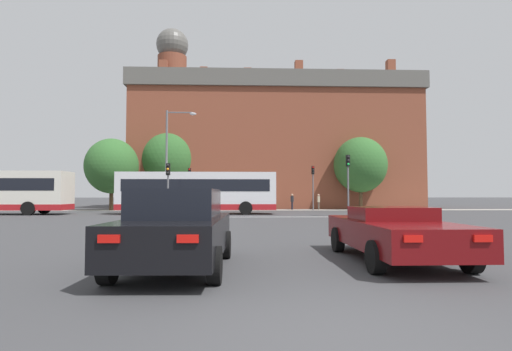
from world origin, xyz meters
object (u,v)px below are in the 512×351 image
(traffic_light_far_left, at_px, (189,182))
(pedestrian_waiting, at_px, (319,201))
(bus_crossing_lead, at_px, (198,192))
(traffic_light_far_right, at_px, (313,180))
(pedestrian_walking_east, at_px, (292,200))
(car_roadster_right, at_px, (393,232))
(traffic_light_near_left, at_px, (168,180))
(traffic_light_near_right, at_px, (348,175))
(car_saloon_left, at_px, (177,229))
(street_lamp_junction, at_px, (171,151))

(traffic_light_far_left, height_order, pedestrian_waiting, traffic_light_far_left)
(pedestrian_waiting, bearing_deg, bus_crossing_lead, -51.54)
(bus_crossing_lead, relative_size, traffic_light_far_right, 2.82)
(traffic_light_far_left, distance_m, pedestrian_walking_east, 10.31)
(car_roadster_right, height_order, bus_crossing_lead, bus_crossing_lead)
(traffic_light_near_left, height_order, traffic_light_near_right, traffic_light_near_right)
(car_roadster_right, height_order, traffic_light_near_right, traffic_light_near_right)
(bus_crossing_lead, xyz_separation_m, pedestrian_waiting, (11.09, 8.62, -0.81))
(car_saloon_left, xyz_separation_m, traffic_light_far_right, (8.22, 29.74, 2.05))
(traffic_light_near_right, bearing_deg, traffic_light_far_right, 92.66)
(bus_crossing_lead, bearing_deg, street_lamp_junction, 98.00)
(car_saloon_left, distance_m, street_lamp_junction, 23.18)
(traffic_light_near_left, distance_m, traffic_light_far_left, 11.03)
(traffic_light_far_right, bearing_deg, traffic_light_far_left, 179.60)
(bus_crossing_lead, relative_size, traffic_light_near_right, 2.82)
(bus_crossing_lead, bearing_deg, traffic_light_near_right, -108.76)
(street_lamp_junction, distance_m, pedestrian_walking_east, 14.40)
(traffic_light_far_left, bearing_deg, car_saloon_left, -83.18)
(bus_crossing_lead, relative_size, street_lamp_junction, 1.50)
(car_roadster_right, xyz_separation_m, traffic_light_near_right, (3.95, 18.25, 2.20))
(traffic_light_near_left, relative_size, street_lamp_junction, 0.45)
(bus_crossing_lead, relative_size, pedestrian_waiting, 7.66)
(car_saloon_left, relative_size, traffic_light_far_left, 1.13)
(traffic_light_near_right, xyz_separation_m, pedestrian_walking_east, (-2.28, 12.48, -1.94))
(traffic_light_far_left, xyz_separation_m, pedestrian_waiting, (12.62, 1.54, -1.81))
(bus_crossing_lead, height_order, street_lamp_junction, street_lamp_junction)
(traffic_light_far_right, bearing_deg, pedestrian_walking_east, 134.20)
(car_roadster_right, xyz_separation_m, traffic_light_far_right, (3.45, 28.89, 2.20))
(car_roadster_right, distance_m, traffic_light_far_right, 29.18)
(car_saloon_left, xyz_separation_m, traffic_light_near_right, (8.71, 19.10, 2.05))
(car_roadster_right, bearing_deg, pedestrian_walking_east, 87.00)
(traffic_light_far_right, distance_m, pedestrian_walking_east, 3.21)
(car_saloon_left, distance_m, bus_crossing_lead, 22.86)
(bus_crossing_lead, height_order, traffic_light_near_left, traffic_light_near_left)
(traffic_light_far_right, relative_size, street_lamp_junction, 0.53)
(traffic_light_far_right, distance_m, pedestrian_waiting, 2.67)
(traffic_light_far_right, bearing_deg, traffic_light_near_right, -87.34)
(traffic_light_near_left, relative_size, pedestrian_walking_east, 2.28)
(traffic_light_near_left, xyz_separation_m, traffic_light_far_left, (0.03, 11.03, 0.26))
(car_saloon_left, bearing_deg, pedestrian_waiting, 75.58)
(pedestrian_waiting, bearing_deg, pedestrian_walking_east, -93.97)
(car_roadster_right, distance_m, traffic_light_far_left, 30.22)
(traffic_light_near_right, distance_m, street_lamp_junction, 13.31)
(pedestrian_waiting, bearing_deg, traffic_light_near_left, -44.55)
(car_roadster_right, bearing_deg, traffic_light_far_right, 83.29)
(traffic_light_far_right, relative_size, pedestrian_waiting, 2.72)
(pedestrian_walking_east, bearing_deg, bus_crossing_lead, -20.82)
(car_saloon_left, bearing_deg, car_roadster_right, 11.78)
(traffic_light_far_right, bearing_deg, street_lamp_junction, -149.27)
(pedestrian_walking_east, bearing_deg, traffic_light_far_left, -57.05)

